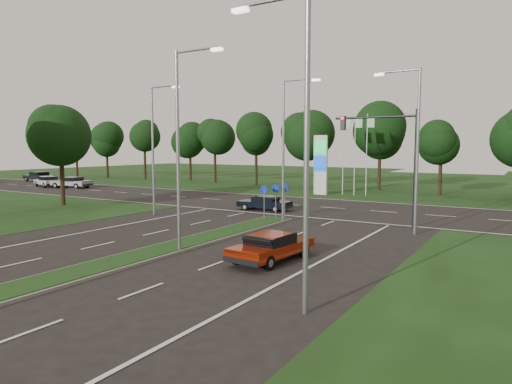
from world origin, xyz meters
The scene contains 19 objects.
ground centered at (0.00, 0.00, 0.00)m, with size 160.00×160.00×0.00m, color black.
verge_far centered at (0.00, 55.00, 0.00)m, with size 160.00×50.00×0.02m, color black.
cross_road centered at (0.00, 24.00, 0.00)m, with size 160.00×12.00×0.02m, color black.
median_kerb centered at (0.00, 4.00, 0.06)m, with size 2.00×26.00×0.12m, color slate.
streetlight_median_near centered at (1.00, 6.00, 5.08)m, with size 2.53×0.22×9.00m.
streetlight_median_far centered at (1.00, 16.00, 5.08)m, with size 2.53×0.22×9.00m.
streetlight_left_far centered at (-8.30, 14.00, 5.08)m, with size 2.53×0.22×9.00m.
streetlight_right_far centered at (8.80, 16.00, 5.08)m, with size 2.53×0.22×9.00m.
streetlight_right_near centered at (8.80, 2.00, 5.08)m, with size 2.53×0.22×9.00m.
traffic_signal centered at (7.19, 18.00, 4.65)m, with size 5.10×0.42×7.00m.
median_signs centered at (0.00, 16.40, 1.71)m, with size 1.16×1.76×2.38m.
gas_pylon centered at (-3.79, 33.05, 3.20)m, with size 5.80×1.26×8.00m.
tree_left_far centered at (-17.90, 13.93, 6.11)m, with size 5.20×5.20×8.86m.
treeline_far centered at (0.10, 39.93, 6.83)m, with size 6.00×6.00×9.90m.
red_sedan centered at (5.15, 6.83, 0.63)m, with size 2.07×4.38×1.17m.
navy_sedan centered at (-2.91, 20.00, 0.59)m, with size 4.07×1.89×1.09m.
far_car_a centered at (-32.03, 24.63, 0.71)m, with size 4.93×3.02×1.32m.
far_car_b centered at (-35.97, 24.29, 0.70)m, with size 4.88×3.10×1.30m.
far_car_c centered at (-44.98, 29.00, 0.73)m, with size 4.82×2.23×1.37m.
Camera 1 is at (14.45, -9.61, 4.77)m, focal length 32.00 mm.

